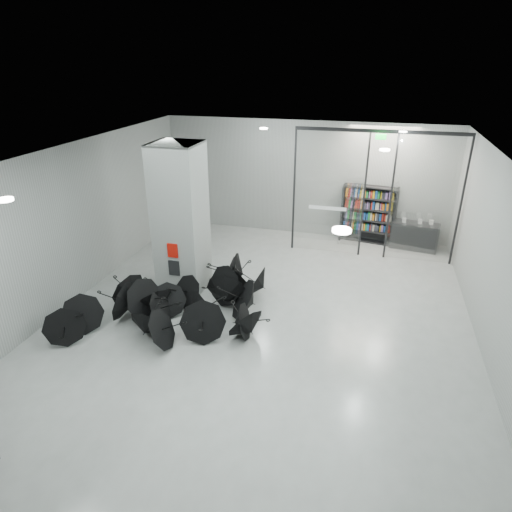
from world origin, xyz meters
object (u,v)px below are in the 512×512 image
(column, at_px, (181,219))
(umbrella_cluster, at_px, (191,305))
(bookshelf, at_px, (368,214))
(shop_counter, at_px, (415,236))

(column, xyz_separation_m, umbrella_cluster, (0.77, -1.45, -1.69))
(bookshelf, bearing_deg, shop_counter, 0.49)
(umbrella_cluster, bearing_deg, column, 118.17)
(shop_counter, xyz_separation_m, umbrella_cluster, (-5.58, -5.94, -0.14))
(bookshelf, distance_m, umbrella_cluster, 7.41)
(bookshelf, xyz_separation_m, shop_counter, (1.57, -0.25, -0.54))
(shop_counter, bearing_deg, umbrella_cluster, -124.62)
(bookshelf, height_order, umbrella_cluster, bookshelf)
(bookshelf, height_order, shop_counter, bookshelf)
(column, relative_size, bookshelf, 2.02)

